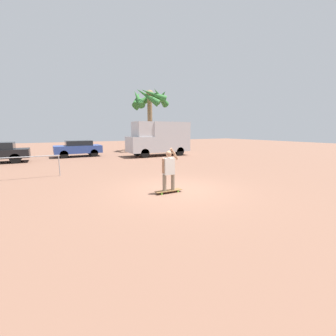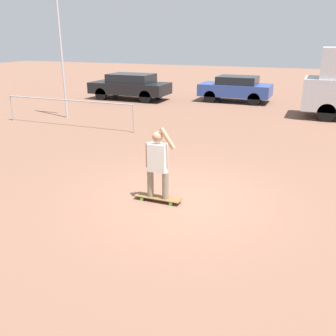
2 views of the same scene
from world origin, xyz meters
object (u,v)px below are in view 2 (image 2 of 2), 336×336
at_px(parked_car_black, 130,86).
at_px(flagpole, 62,28).
at_px(parked_car_blue, 236,88).
at_px(person_skateboarder, 158,161).
at_px(skateboard, 158,198).

xyz_separation_m(parked_car_black, flagpole, (-0.13, -5.67, 2.98)).
bearing_deg(parked_car_black, parked_car_blue, 14.40).
relative_size(person_skateboarder, flagpole, 0.25).
relative_size(parked_car_blue, parked_car_black, 0.86).
relative_size(parked_car_blue, flagpole, 0.61).
xyz_separation_m(skateboard, person_skateboarder, (-0.00, -0.00, 0.85)).
bearing_deg(flagpole, parked_car_black, 88.64).
relative_size(parked_car_black, flagpole, 0.71).
xyz_separation_m(skateboard, flagpole, (-7.33, 6.82, 3.69)).
xyz_separation_m(skateboard, parked_car_black, (-7.19, 12.49, 0.71)).
bearing_deg(skateboard, parked_car_blue, 95.67).
xyz_separation_m(skateboard, parked_car_blue, (-1.39, 13.98, 0.68)).
relative_size(skateboard, flagpole, 0.17).
xyz_separation_m(person_skateboarder, parked_car_blue, (-1.39, 13.98, -0.17)).
height_order(skateboard, parked_car_blue, parked_car_blue).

